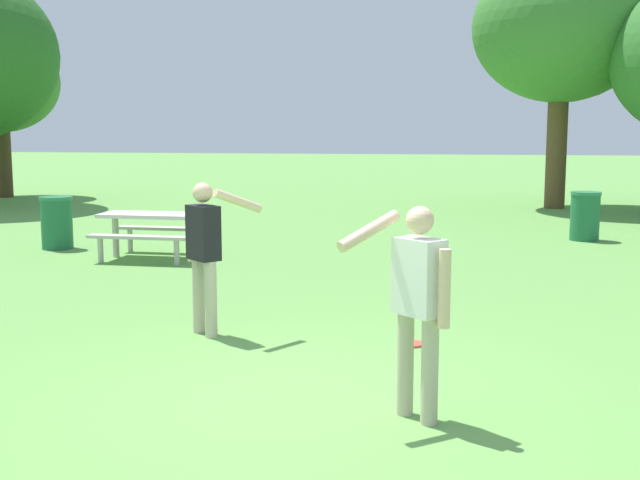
{
  "coord_description": "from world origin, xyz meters",
  "views": [
    {
      "loc": [
        1.34,
        -6.15,
        2.22
      ],
      "look_at": [
        -0.09,
        2.35,
        1.0
      ],
      "focal_mm": 44.99,
      "sensor_mm": 36.0,
      "label": 1
    }
  ],
  "objects_px": {
    "trash_can_beside_table": "(57,223)",
    "trash_can_further_along": "(585,216)",
    "person_thrower": "(417,296)",
    "tree_far_right": "(561,28)",
    "frisbee": "(410,344)",
    "picnic_table_near": "(152,225)",
    "person_catcher": "(205,246)"
  },
  "relations": [
    {
      "from": "picnic_table_near",
      "to": "trash_can_further_along",
      "type": "xyz_separation_m",
      "value": [
        7.61,
        3.49,
        -0.08
      ]
    },
    {
      "from": "picnic_table_near",
      "to": "person_thrower",
      "type": "bearing_deg",
      "value": -55.21
    },
    {
      "from": "trash_can_beside_table",
      "to": "trash_can_further_along",
      "type": "height_order",
      "value": "same"
    },
    {
      "from": "tree_far_right",
      "to": "trash_can_further_along",
      "type": "bearing_deg",
      "value": -91.58
    },
    {
      "from": "trash_can_beside_table",
      "to": "trash_can_further_along",
      "type": "bearing_deg",
      "value": 15.77
    },
    {
      "from": "frisbee",
      "to": "person_thrower",
      "type": "bearing_deg",
      "value": -85.88
    },
    {
      "from": "picnic_table_near",
      "to": "trash_can_beside_table",
      "type": "height_order",
      "value": "trash_can_beside_table"
    },
    {
      "from": "trash_can_further_along",
      "to": "frisbee",
      "type": "bearing_deg",
      "value": -109.66
    },
    {
      "from": "tree_far_right",
      "to": "frisbee",
      "type": "bearing_deg",
      "value": -102.02
    },
    {
      "from": "frisbee",
      "to": "trash_can_beside_table",
      "type": "bearing_deg",
      "value": 140.72
    },
    {
      "from": "person_thrower",
      "to": "frisbee",
      "type": "relative_size",
      "value": 6.07
    },
    {
      "from": "trash_can_beside_table",
      "to": "trash_can_further_along",
      "type": "relative_size",
      "value": 1.0
    },
    {
      "from": "person_thrower",
      "to": "tree_far_right",
      "type": "xyz_separation_m",
      "value": [
        2.98,
        16.85,
        3.88
      ]
    },
    {
      "from": "frisbee",
      "to": "trash_can_further_along",
      "type": "relative_size",
      "value": 0.28
    },
    {
      "from": "person_thrower",
      "to": "tree_far_right",
      "type": "relative_size",
      "value": 0.24
    },
    {
      "from": "frisbee",
      "to": "trash_can_further_along",
      "type": "height_order",
      "value": "trash_can_further_along"
    },
    {
      "from": "frisbee",
      "to": "trash_can_further_along",
      "type": "bearing_deg",
      "value": 70.34
    },
    {
      "from": "person_catcher",
      "to": "trash_can_further_along",
      "type": "bearing_deg",
      "value": 57.92
    },
    {
      "from": "person_thrower",
      "to": "frisbee",
      "type": "bearing_deg",
      "value": 94.12
    },
    {
      "from": "person_catcher",
      "to": "tree_far_right",
      "type": "distance_m",
      "value": 16.09
    },
    {
      "from": "frisbee",
      "to": "tree_far_right",
      "type": "xyz_separation_m",
      "value": [
        3.14,
        14.73,
        4.83
      ]
    },
    {
      "from": "trash_can_beside_table",
      "to": "tree_far_right",
      "type": "distance_m",
      "value": 14.2
    },
    {
      "from": "frisbee",
      "to": "trash_can_beside_table",
      "type": "distance_m",
      "value": 8.76
    },
    {
      "from": "trash_can_beside_table",
      "to": "frisbee",
      "type": "bearing_deg",
      "value": -39.28
    },
    {
      "from": "frisbee",
      "to": "trash_can_beside_table",
      "type": "xyz_separation_m",
      "value": [
        -6.77,
        5.53,
        0.47
      ]
    },
    {
      "from": "person_catcher",
      "to": "tree_far_right",
      "type": "xyz_separation_m",
      "value": [
        5.33,
        14.67,
        3.88
      ]
    },
    {
      "from": "person_catcher",
      "to": "person_thrower",
      "type": "bearing_deg",
      "value": -42.79
    },
    {
      "from": "person_thrower",
      "to": "trash_can_further_along",
      "type": "relative_size",
      "value": 1.71
    },
    {
      "from": "frisbee",
      "to": "tree_far_right",
      "type": "height_order",
      "value": "tree_far_right"
    },
    {
      "from": "trash_can_beside_table",
      "to": "tree_far_right",
      "type": "relative_size",
      "value": 0.14
    },
    {
      "from": "person_catcher",
      "to": "trash_can_beside_table",
      "type": "bearing_deg",
      "value": 129.86
    },
    {
      "from": "trash_can_beside_table",
      "to": "person_catcher",
      "type": "bearing_deg",
      "value": -50.14
    }
  ]
}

